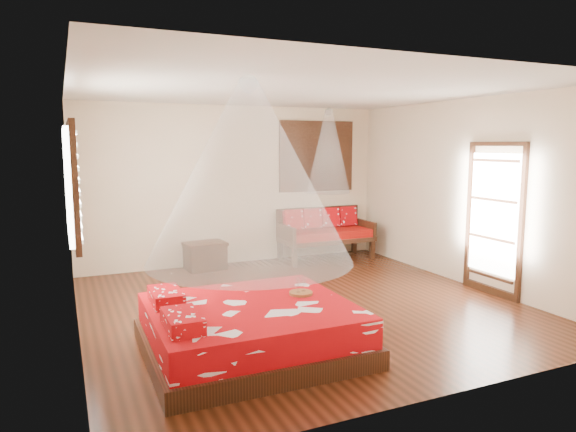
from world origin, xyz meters
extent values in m
cube|color=black|center=(0.00, 0.00, -0.01)|extent=(5.50, 5.50, 0.02)
cube|color=silver|center=(0.00, 0.00, 2.81)|extent=(5.50, 5.50, 0.02)
cube|color=beige|center=(-2.76, 0.00, 1.40)|extent=(0.02, 5.50, 2.80)
cube|color=beige|center=(2.76, 0.00, 1.40)|extent=(0.02, 5.50, 2.80)
cube|color=beige|center=(0.00, 2.76, 1.40)|extent=(5.50, 0.02, 2.80)
cube|color=beige|center=(0.00, -2.76, 1.40)|extent=(5.50, 0.02, 2.80)
cube|color=black|center=(-1.15, -1.20, 0.10)|extent=(2.11, 1.91, 0.20)
cube|color=#AA050B|center=(-1.15, -1.20, 0.35)|extent=(2.01, 1.81, 0.30)
cube|color=#AA050B|center=(-1.93, -1.59, 0.57)|extent=(0.30, 0.55, 0.14)
cube|color=#AA050B|center=(-1.92, -0.79, 0.57)|extent=(0.30, 0.55, 0.14)
cube|color=black|center=(0.80, 1.98, 0.21)|extent=(0.08, 0.08, 0.42)
cube|color=black|center=(2.40, 1.98, 0.21)|extent=(0.08, 0.08, 0.42)
cube|color=black|center=(0.80, 2.62, 0.21)|extent=(0.08, 0.08, 0.42)
cube|color=black|center=(2.40, 2.62, 0.21)|extent=(0.08, 0.08, 0.42)
cube|color=black|center=(1.60, 2.30, 0.38)|extent=(1.72, 0.76, 0.08)
cube|color=#930506|center=(1.60, 2.30, 0.49)|extent=(1.66, 0.70, 0.14)
cube|color=black|center=(1.60, 2.64, 0.67)|extent=(1.72, 0.06, 0.55)
cube|color=black|center=(0.78, 2.30, 0.54)|extent=(0.06, 0.76, 0.30)
cube|color=black|center=(2.42, 2.30, 0.54)|extent=(0.06, 0.76, 0.30)
cube|color=#AA050B|center=(1.03, 2.52, 0.74)|extent=(0.36, 0.19, 0.38)
cube|color=#AA050B|center=(1.41, 2.52, 0.74)|extent=(0.36, 0.19, 0.38)
cube|color=#AA050B|center=(1.79, 2.52, 0.74)|extent=(0.36, 0.19, 0.38)
cube|color=#AA050B|center=(2.17, 2.52, 0.74)|extent=(0.36, 0.19, 0.38)
cube|color=black|center=(-0.66, 2.45, 0.21)|extent=(0.68, 0.52, 0.42)
cube|color=black|center=(-0.66, 2.45, 0.44)|extent=(0.73, 0.56, 0.05)
cube|color=black|center=(1.60, 2.72, 1.90)|extent=(1.52, 0.06, 1.32)
cube|color=black|center=(1.60, 2.71, 1.90)|extent=(1.35, 0.04, 1.10)
cube|color=black|center=(-2.72, 0.20, 1.70)|extent=(0.08, 1.74, 1.34)
cube|color=white|center=(-2.68, 0.20, 1.70)|extent=(0.04, 1.54, 1.10)
cube|color=black|center=(2.72, -0.60, 1.05)|extent=(0.08, 1.02, 2.16)
cube|color=white|center=(2.70, -0.60, 1.15)|extent=(0.03, 0.82, 1.70)
cylinder|color=brown|center=(-0.52, -1.07, 0.52)|extent=(0.26, 0.26, 0.03)
cone|color=white|center=(-1.15, -1.20, 1.85)|extent=(2.06, 2.06, 1.80)
cone|color=white|center=(1.60, 2.25, 2.00)|extent=(0.79, 0.79, 1.50)
camera|label=1|loc=(-2.84, -5.97, 2.12)|focal=32.00mm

